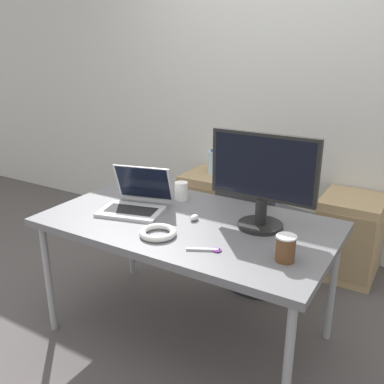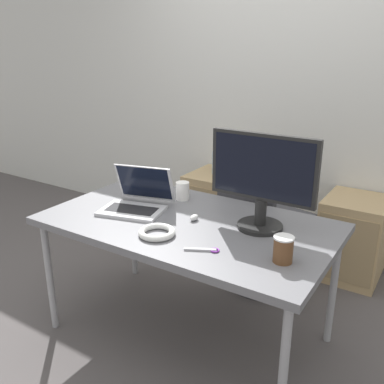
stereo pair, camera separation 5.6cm
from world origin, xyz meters
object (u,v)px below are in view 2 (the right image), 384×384
object	(u,v)px
monitor	(262,179)
coffee_cup_white	(183,191)
cabinet_left	(216,207)
water_bottle	(217,163)
cable_coil	(157,232)
cabinet_right	(353,238)
mouse	(194,218)
coffee_cup_brown	(283,249)
office_chair	(261,229)
laptop_center	(136,201)

from	to	relation	value
monitor	coffee_cup_white	xyz separation A→B (m)	(-0.57, 0.14, -0.21)
cabinet_left	water_bottle	xyz separation A→B (m)	(-0.00, 0.00, 0.39)
cabinet_left	cable_coil	xyz separation A→B (m)	(0.47, -1.44, 0.44)
cabinet_left	coffee_cup_white	distance (m)	1.10
cabinet_right	cable_coil	bearing A→B (deg)	-114.74
mouse	coffee_cup_brown	distance (m)	0.60
office_chair	cabinet_right	size ratio (longest dim) A/B	1.87
mouse	water_bottle	bearing A→B (deg)	113.94
laptop_center	cable_coil	bearing A→B (deg)	-35.29
cabinet_left	mouse	world-z (taller)	mouse
water_bottle	coffee_cup_white	world-z (taller)	coffee_cup_white
cabinet_right	monitor	bearing A→B (deg)	-104.00
laptop_center	coffee_cup_brown	distance (m)	0.95
monitor	cable_coil	world-z (taller)	monitor
coffee_cup_brown	mouse	bearing A→B (deg)	162.31
monitor	office_chair	bearing A→B (deg)	111.71
mouse	coffee_cup_white	bearing A→B (deg)	134.37
office_chair	cabinet_left	size ratio (longest dim) A/B	1.87
laptop_center	mouse	bearing A→B (deg)	6.19
mouse	office_chair	bearing A→B (deg)	82.12
laptop_center	monitor	bearing A→B (deg)	11.18
laptop_center	coffee_cup_white	xyz separation A→B (m)	(0.13, 0.28, 0.00)
coffee_cup_brown	cable_coil	size ratio (longest dim) A/B	0.64
mouse	coffee_cup_brown	bearing A→B (deg)	-17.69
cabinet_right	laptop_center	size ratio (longest dim) A/B	1.50
water_bottle	coffee_cup_brown	bearing A→B (deg)	-51.29
cabinet_right	coffee_cup_white	world-z (taller)	coffee_cup_white
laptop_center	coffee_cup_white	distance (m)	0.31
coffee_cup_brown	cable_coil	bearing A→B (deg)	-173.05
monitor	coffee_cup_white	world-z (taller)	monitor
coffee_cup_white	coffee_cup_brown	size ratio (longest dim) A/B	0.91
monitor	cable_coil	distance (m)	0.59
cable_coil	mouse	bearing A→B (deg)	77.65
laptop_center	coffee_cup_brown	bearing A→B (deg)	-8.64
cabinet_right	coffee_cup_white	xyz separation A→B (m)	(-0.84, -0.95, 0.48)
coffee_cup_brown	cabinet_right	bearing A→B (deg)	88.39
office_chair	cabinet_left	xyz separation A→B (m)	(-0.62, 0.48, -0.13)
cabinet_right	coffee_cup_white	size ratio (longest dim) A/B	5.46
monitor	cabinet_right	bearing A→B (deg)	76.00
coffee_cup_white	water_bottle	bearing A→B (deg)	107.22
water_bottle	monitor	bearing A→B (deg)	-51.51
office_chair	coffee_cup_brown	size ratio (longest dim) A/B	9.33
office_chair	cabinet_right	distance (m)	0.71
water_bottle	monitor	xyz separation A→B (m)	(0.86, -1.09, 0.30)
cabinet_left	coffee_cup_brown	size ratio (longest dim) A/B	4.98
cabinet_right	cable_coil	distance (m)	1.65
cabinet_left	cabinet_right	distance (m)	1.14
cabinet_right	monitor	distance (m)	1.31
laptop_center	cable_coil	distance (m)	0.38
cabinet_right	cabinet_left	bearing A→B (deg)	180.00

